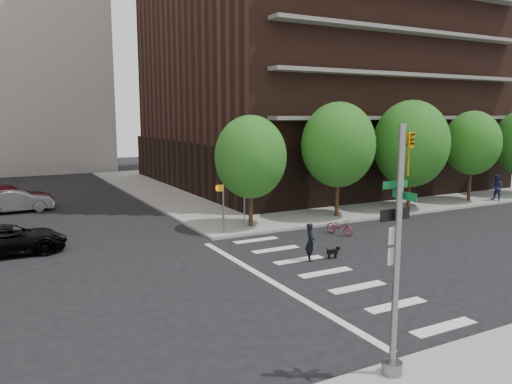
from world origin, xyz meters
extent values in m
plane|color=black|center=(0.00, 0.00, 0.00)|extent=(120.00, 120.00, 0.00)
cube|color=gray|center=(20.50, 23.50, 0.07)|extent=(39.00, 33.00, 0.15)
cube|color=silver|center=(3.00, -6.00, 0.01)|extent=(2.40, 0.50, 0.01)
cube|color=silver|center=(3.00, -4.00, 0.01)|extent=(2.40, 0.50, 0.01)
cube|color=silver|center=(3.00, -2.00, 0.01)|extent=(2.40, 0.50, 0.01)
cube|color=silver|center=(3.00, 0.00, 0.01)|extent=(2.40, 0.50, 0.01)
cube|color=silver|center=(3.00, 2.00, 0.01)|extent=(2.40, 0.50, 0.01)
cube|color=silver|center=(3.00, 4.00, 0.01)|extent=(2.40, 0.50, 0.01)
cube|color=silver|center=(3.00, 6.00, 0.01)|extent=(2.40, 0.50, 0.01)
cube|color=silver|center=(0.50, 0.00, 0.01)|extent=(0.30, 13.00, 0.01)
cube|color=black|center=(18.00, 24.00, 2.15)|extent=(25.50, 25.50, 4.00)
cube|color=maroon|center=(31.20, 14.50, 2.95)|extent=(1.40, 5.00, 0.20)
cylinder|color=#301E11|center=(4.00, 8.50, 1.30)|extent=(0.24, 0.24, 2.30)
sphere|color=#235B19|center=(4.00, 8.50, 4.05)|extent=(4.00, 4.00, 4.00)
cylinder|color=#301E11|center=(10.00, 8.50, 1.45)|extent=(0.24, 0.24, 2.60)
sphere|color=#235B19|center=(10.00, 8.50, 4.55)|extent=(4.50, 4.50, 4.50)
cylinder|color=#301E11|center=(16.00, 8.50, 1.30)|extent=(0.24, 0.24, 2.30)
sphere|color=#235B19|center=(16.00, 8.50, 4.45)|extent=(5.00, 5.00, 5.00)
cylinder|color=#301E11|center=(22.00, 8.50, 1.45)|extent=(0.24, 0.24, 2.60)
sphere|color=#235B19|center=(22.00, 8.50, 4.35)|extent=(4.00, 4.00, 4.00)
cylinder|color=slate|center=(-0.50, -7.50, 3.15)|extent=(0.16, 0.16, 6.00)
cylinder|color=slate|center=(-0.50, -7.50, 0.30)|extent=(0.50, 0.50, 0.30)
imported|color=gold|center=(-0.25, -7.50, 5.45)|extent=(0.16, 0.20, 1.00)
cube|color=#0A5926|center=(-0.50, -7.35, 4.75)|extent=(0.75, 0.02, 0.18)
cube|color=#0A5926|center=(-0.35, -7.50, 4.50)|extent=(0.02, 0.75, 0.18)
cube|color=black|center=(-0.50, -7.38, 4.05)|extent=(0.90, 0.02, 0.28)
cube|color=silver|center=(-0.50, -7.38, 3.55)|extent=(0.32, 0.02, 0.42)
cube|color=silver|center=(-0.50, -7.38, 3.05)|extent=(0.32, 0.02, 0.42)
cylinder|color=slate|center=(2.00, 7.80, 1.45)|extent=(0.10, 0.10, 2.60)
cube|color=gold|center=(1.80, 7.80, 2.55)|extent=(0.32, 0.25, 0.32)
cylinder|color=slate|center=(3.50, 8.30, 1.25)|extent=(0.08, 0.08, 2.20)
cube|color=gold|center=(3.50, 8.15, 2.15)|extent=(0.64, 0.02, 0.64)
imported|color=black|center=(-8.20, 9.00, 0.69)|extent=(2.33, 4.98, 1.38)
imported|color=#490811|center=(-7.86, 21.36, 0.86)|extent=(2.99, 6.12, 1.71)
imported|color=#95969C|center=(-7.39, 20.01, 0.75)|extent=(1.82, 4.63, 1.50)
imported|color=maroon|center=(7.52, 4.97, 0.44)|extent=(1.05, 1.76, 0.87)
imported|color=black|center=(3.41, 1.73, 0.84)|extent=(0.72, 0.61, 1.67)
cube|color=black|center=(4.46, 1.51, 0.32)|extent=(0.52, 0.24, 0.20)
cube|color=black|center=(4.73, 1.47, 0.44)|extent=(0.16, 0.14, 0.14)
cylinder|color=black|center=(4.61, 1.56, 0.11)|extent=(0.05, 0.05, 0.22)
cylinder|color=black|center=(4.31, 1.46, 0.11)|extent=(0.05, 0.05, 0.22)
imported|color=#21274F|center=(23.76, 7.50, 1.11)|extent=(0.97, 0.78, 1.91)
camera|label=1|loc=(-8.70, -15.86, 6.33)|focal=35.00mm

